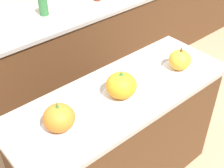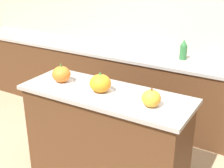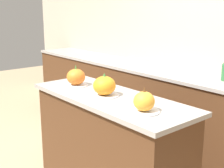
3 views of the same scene
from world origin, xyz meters
The scene contains 7 objects.
wall_back centered at (0.00, 1.57, 1.25)m, with size 8.00×0.06×2.50m.
kitchen_island centered at (0.00, 0.00, 0.46)m, with size 1.51×0.56×0.91m.
back_counter centered at (0.00, 1.24, 0.44)m, with size 6.00×0.60×0.88m.
pumpkin_cake_left centered at (-0.45, -0.02, 0.99)m, with size 0.21×0.21×0.19m.
pumpkin_cake_center centered at (-0.03, -0.03, 0.99)m, with size 0.24×0.24×0.19m.
pumpkin_cake_right centered at (0.45, -0.07, 0.98)m, with size 0.22×0.22×0.17m.
bottle_tall centered at (0.24, 1.31, 0.99)m, with size 0.08×0.08×0.23m.
Camera 2 is at (1.28, -2.05, 1.98)m, focal length 50.00 mm.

